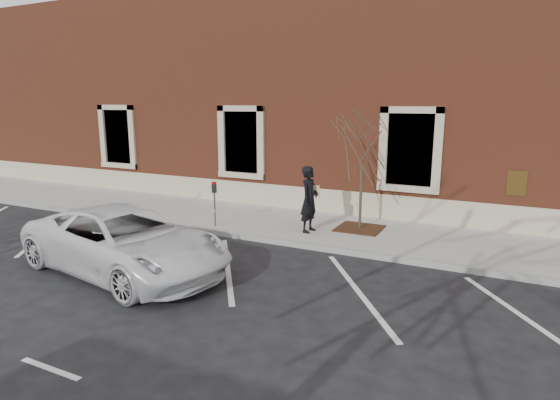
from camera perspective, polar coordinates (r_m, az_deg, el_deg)
The scene contains 10 objects.
ground at distance 13.07m, azimuth -1.18°, elevation -5.21°, with size 120.00×120.00×0.00m, color #28282B.
sidewalk_near at distance 14.56m, azimuth 2.02°, elevation -3.10°, with size 40.00×3.50×0.15m, color #B5B4AA.
curb_near at distance 13.00m, azimuth -1.28°, elevation -4.96°, with size 40.00×0.12×0.15m, color #9E9E99.
parking_stripes at distance 11.27m, azimuth -6.42°, elevation -8.14°, with size 28.00×4.40×0.01m, color silver, non-canonical shape.
building_civic at distance 19.67m, azimuth 9.52°, elevation 12.22°, with size 40.00×8.62×8.00m.
man at distance 13.40m, azimuth 3.60°, elevation 0.09°, with size 0.70×0.46×1.91m, color black.
parking_meter at distance 14.10m, azimuth -8.00°, elevation 0.54°, with size 0.12×0.09×1.36m.
tree_grate at distance 14.07m, azimuth 9.67°, elevation -3.42°, with size 1.29×1.29×0.03m, color #462B16.
sapling at distance 13.63m, azimuth 10.03°, elevation 6.61°, with size 2.13×2.13×3.55m.
white_truck at distance 11.25m, azimuth -18.38°, elevation -4.78°, with size 2.45×5.31×1.48m, color white.
Camera 1 is at (5.79, -11.06, 3.87)m, focal length 30.00 mm.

